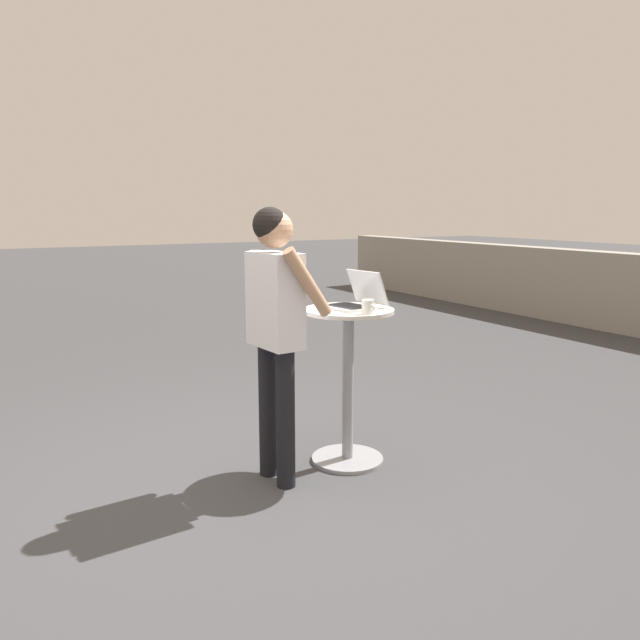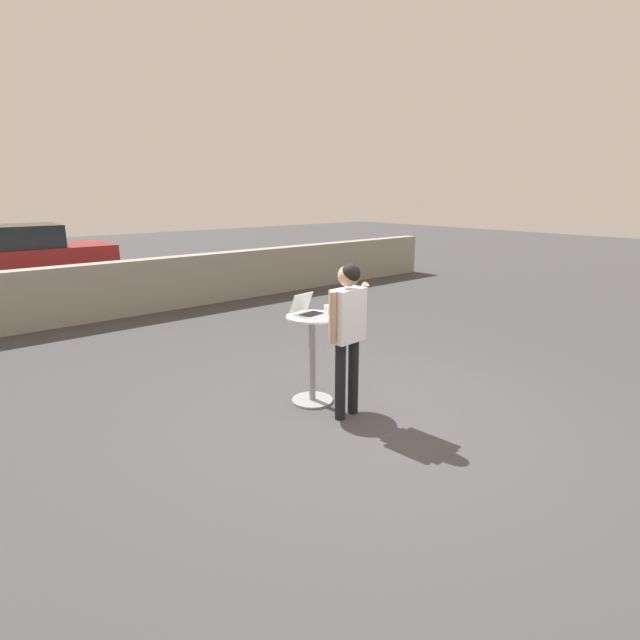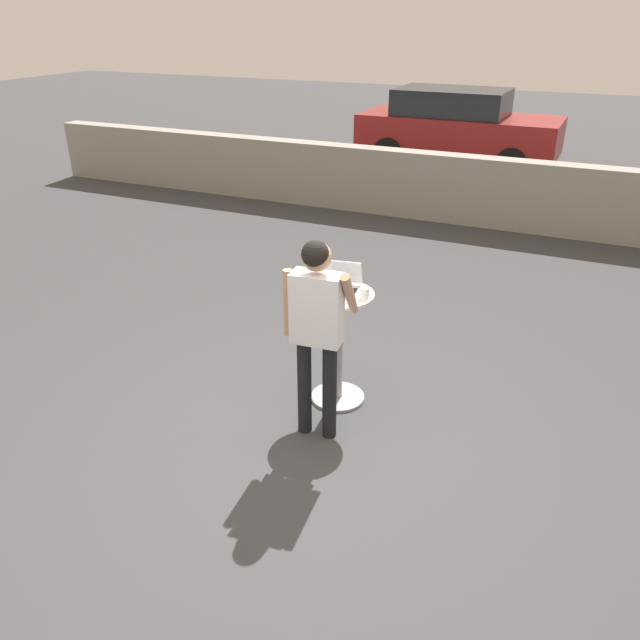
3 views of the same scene
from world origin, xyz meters
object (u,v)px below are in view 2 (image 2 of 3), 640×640
object	(u,v)px
laptop	(308,310)
parked_car_near_street	(15,258)
standing_person	(348,323)
coffee_mug	(327,309)
cafe_table	(312,353)

from	to	relation	value
laptop	parked_car_near_street	distance (m)	9.53
standing_person	laptop	bearing A→B (deg)	94.51
coffee_mug	parked_car_near_street	size ratio (longest dim) A/B	0.02
cafe_table	laptop	xyz separation A→B (m)	(-0.01, 0.06, 0.48)
cafe_table	coffee_mug	xyz separation A→B (m)	(0.22, -0.00, 0.47)
parked_car_near_street	laptop	bearing A→B (deg)	-82.83
laptop	standing_person	distance (m)	0.58
laptop	standing_person	size ratio (longest dim) A/B	0.22
standing_person	cafe_table	bearing A→B (deg)	93.98
standing_person	parked_car_near_street	world-z (taller)	standing_person
laptop	parked_car_near_street	xyz separation A→B (m)	(-1.19, 9.46, -0.26)
cafe_table	coffee_mug	size ratio (longest dim) A/B	9.75
standing_person	parked_car_near_street	size ratio (longest dim) A/B	0.39
cafe_table	coffee_mug	distance (m)	0.52
standing_person	coffee_mug	bearing A→B (deg)	70.83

